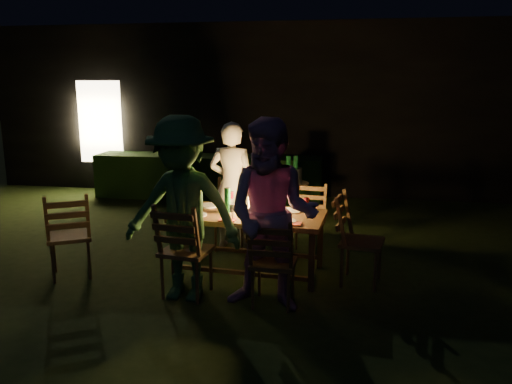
% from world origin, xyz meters
% --- Properties ---
extents(garden_envelope, '(40.00, 40.00, 3.20)m').
position_xyz_m(garden_envelope, '(-0.01, 6.15, 1.58)').
color(garden_envelope, black).
rests_on(garden_envelope, ground).
extents(dining_table, '(1.74, 0.97, 0.70)m').
position_xyz_m(dining_table, '(0.93, 0.20, 0.63)').
color(dining_table, '#50311A').
rests_on(dining_table, ground).
extents(chair_near_left, '(0.52, 0.55, 1.03)m').
position_xyz_m(chair_near_left, '(0.41, -0.53, 0.31)').
color(chair_near_left, '#50311A').
rests_on(chair_near_left, ground).
extents(chair_near_right, '(0.43, 0.46, 0.94)m').
position_xyz_m(chair_near_right, '(1.31, -0.60, 0.28)').
color(chair_near_right, '#50311A').
rests_on(chair_near_right, ground).
extents(chair_far_left, '(0.43, 0.46, 0.94)m').
position_xyz_m(chair_far_left, '(0.54, 1.01, 0.28)').
color(chair_far_left, '#50311A').
rests_on(chair_far_left, ground).
extents(chair_far_right, '(0.45, 0.48, 0.91)m').
position_xyz_m(chair_far_right, '(1.54, 0.92, 0.28)').
color(chair_far_right, '#50311A').
rests_on(chair_far_right, ground).
extents(chair_end, '(0.56, 0.54, 1.02)m').
position_xyz_m(chair_end, '(2.15, 0.10, 0.31)').
color(chair_end, '#50311A').
rests_on(chair_end, ground).
extents(chair_spare, '(0.63, 0.65, 1.01)m').
position_xyz_m(chair_spare, '(-1.01, -0.25, 0.31)').
color(chair_spare, '#50311A').
rests_on(chair_spare, ground).
extents(person_house_side, '(0.63, 0.45, 1.65)m').
position_xyz_m(person_house_side, '(0.55, 1.06, 0.82)').
color(person_house_side, white).
rests_on(person_house_side, ground).
extents(person_opp_right, '(0.95, 0.77, 1.83)m').
position_xyz_m(person_opp_right, '(1.30, -0.65, 0.91)').
color(person_opp_right, '#B47CAA').
rests_on(person_opp_right, ground).
extents(person_opp_left, '(1.24, 0.78, 1.83)m').
position_xyz_m(person_opp_left, '(0.41, -0.57, 0.92)').
color(person_opp_left, '#316332').
rests_on(person_opp_left, ground).
extents(lantern, '(0.16, 0.16, 0.35)m').
position_xyz_m(lantern, '(0.98, 0.25, 0.85)').
color(lantern, white).
rests_on(lantern, dining_table).
extents(plate_far_left, '(0.25, 0.25, 0.01)m').
position_xyz_m(plate_far_left, '(0.40, 0.47, 0.70)').
color(plate_far_left, white).
rests_on(plate_far_left, dining_table).
extents(plate_near_left, '(0.25, 0.25, 0.01)m').
position_xyz_m(plate_near_left, '(0.36, 0.03, 0.70)').
color(plate_near_left, white).
rests_on(plate_near_left, dining_table).
extents(plate_far_right, '(0.25, 0.25, 0.01)m').
position_xyz_m(plate_far_right, '(1.39, 0.38, 0.70)').
color(plate_far_right, white).
rests_on(plate_far_right, dining_table).
extents(plate_near_right, '(0.25, 0.25, 0.01)m').
position_xyz_m(plate_near_right, '(1.36, -0.05, 0.70)').
color(plate_near_right, white).
rests_on(plate_near_right, dining_table).
extents(wineglass_a, '(0.06, 0.06, 0.18)m').
position_xyz_m(wineglass_a, '(0.65, 0.51, 0.78)').
color(wineglass_a, '#59070F').
rests_on(wineglass_a, dining_table).
extents(wineglass_b, '(0.06, 0.06, 0.18)m').
position_xyz_m(wineglass_b, '(0.20, 0.15, 0.78)').
color(wineglass_b, '#59070F').
rests_on(wineglass_b, dining_table).
extents(wineglass_c, '(0.06, 0.06, 0.18)m').
position_xyz_m(wineglass_c, '(1.20, -0.10, 0.78)').
color(wineglass_c, '#59070F').
rests_on(wineglass_c, dining_table).
extents(wineglass_d, '(0.06, 0.06, 0.18)m').
position_xyz_m(wineglass_d, '(1.56, 0.33, 0.78)').
color(wineglass_d, '#59070F').
rests_on(wineglass_d, dining_table).
extents(wineglass_e, '(0.06, 0.06, 0.18)m').
position_xyz_m(wineglass_e, '(0.80, -0.09, 0.78)').
color(wineglass_e, silver).
rests_on(wineglass_e, dining_table).
extents(bottle_table, '(0.07, 0.07, 0.28)m').
position_xyz_m(bottle_table, '(0.68, 0.23, 0.84)').
color(bottle_table, '#0F471E').
rests_on(bottle_table, dining_table).
extents(napkin_left, '(0.18, 0.14, 0.01)m').
position_xyz_m(napkin_left, '(0.75, -0.10, 0.70)').
color(napkin_left, red).
rests_on(napkin_left, dining_table).
extents(napkin_right, '(0.18, 0.14, 0.01)m').
position_xyz_m(napkin_right, '(1.45, -0.14, 0.70)').
color(napkin_right, red).
rests_on(napkin_right, dining_table).
extents(phone, '(0.14, 0.07, 0.01)m').
position_xyz_m(phone, '(0.28, -0.04, 0.70)').
color(phone, black).
rests_on(phone, dining_table).
extents(side_table, '(0.51, 0.51, 0.68)m').
position_xyz_m(side_table, '(1.22, 2.09, 0.60)').
color(side_table, olive).
rests_on(side_table, ground).
extents(ice_bucket, '(0.30, 0.30, 0.22)m').
position_xyz_m(ice_bucket, '(1.22, 2.09, 0.79)').
color(ice_bucket, '#A5A8AD').
rests_on(ice_bucket, side_table).
extents(bottle_bucket_a, '(0.07, 0.07, 0.32)m').
position_xyz_m(bottle_bucket_a, '(1.17, 2.05, 0.84)').
color(bottle_bucket_a, '#0F471E').
rests_on(bottle_bucket_a, side_table).
extents(bottle_bucket_b, '(0.07, 0.07, 0.32)m').
position_xyz_m(bottle_bucket_b, '(1.27, 2.13, 0.84)').
color(bottle_bucket_b, '#0F471E').
rests_on(bottle_bucket_b, side_table).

